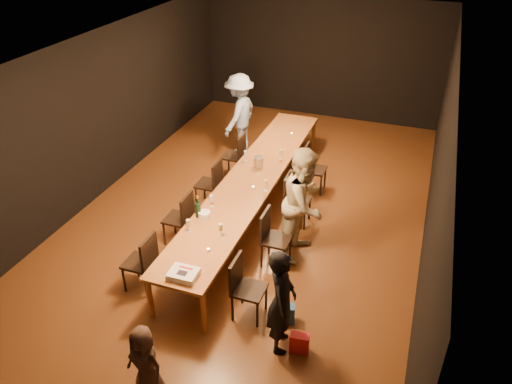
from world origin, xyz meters
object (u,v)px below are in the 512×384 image
(chair_right_2, at_px, (298,200))
(plate_stack, at_px, (204,215))
(chair_right_0, at_px, (249,289))
(birthday_cake, at_px, (184,274))
(chair_left_1, at_px, (178,218))
(chair_right_1, at_px, (277,239))
(woman_birthday, at_px, (282,301))
(table, at_px, (252,180))
(champagne_bottle, at_px, (198,206))
(woman_tan, at_px, (304,203))
(chair_left_3, at_px, (233,155))
(child, at_px, (145,361))
(man_blue, at_px, (239,114))
(chair_right_3, at_px, (315,169))
(chair_left_0, at_px, (139,262))
(ice_bucket, at_px, (259,162))
(chair_left_2, at_px, (208,183))

(chair_right_2, xyz_separation_m, plate_stack, (-1.10, -1.42, 0.34))
(chair_right_0, xyz_separation_m, birthday_cake, (-0.78, -0.36, 0.33))
(chair_right_0, relative_size, chair_right_2, 1.00)
(chair_left_1, bearing_deg, plate_stack, -110.43)
(chair_right_1, relative_size, woman_birthday, 0.62)
(table, height_order, champagne_bottle, champagne_bottle)
(chair_right_1, height_order, woman_tan, woman_tan)
(chair_left_1, relative_size, chair_left_3, 1.00)
(birthday_cake, bearing_deg, child, -86.53)
(woman_tan, xyz_separation_m, birthday_cake, (-1.08, -2.00, -0.13))
(woman_tan, distance_m, child, 3.37)
(chair_right_0, xyz_separation_m, man_blue, (-2.00, 4.74, 0.42))
(woman_birthday, relative_size, man_blue, 0.85)
(chair_right_3, bearing_deg, chair_right_2, -0.00)
(chair_left_0, relative_size, woman_tan, 0.50)
(chair_right_1, height_order, man_blue, man_blue)
(man_blue, relative_size, plate_stack, 9.32)
(chair_right_3, bearing_deg, chair_right_0, -0.00)
(plate_stack, bearing_deg, ice_bucket, 83.02)
(table, height_order, chair_right_1, chair_right_1)
(table, distance_m, chair_right_2, 0.88)
(chair_left_2, bearing_deg, chair_right_0, -144.69)
(birthday_cake, distance_m, champagne_bottle, 1.41)
(table, height_order, birthday_cake, birthday_cake)
(chair_left_2, relative_size, woman_tan, 0.50)
(chair_right_2, xyz_separation_m, woman_birthday, (0.56, -2.76, 0.28))
(woman_birthday, bearing_deg, chair_right_1, 4.86)
(chair_left_0, relative_size, plate_stack, 4.90)
(champagne_bottle, bearing_deg, ice_bucket, 79.87)
(chair_right_0, distance_m, woman_tan, 1.73)
(chair_left_2, relative_size, child, 0.93)
(chair_right_3, bearing_deg, champagne_bottle, -24.62)
(chair_left_2, bearing_deg, woman_tan, -110.85)
(table, relative_size, ice_bucket, 30.60)
(table, height_order, woman_tan, woman_tan)
(chair_left_2, distance_m, child, 4.09)
(chair_right_2, height_order, birthday_cake, chair_right_2)
(birthday_cake, bearing_deg, chair_right_3, 77.54)
(child, height_order, champagne_bottle, champagne_bottle)
(chair_right_2, height_order, woman_birthday, woman_birthday)
(chair_left_2, xyz_separation_m, child, (1.02, -3.96, 0.03))
(chair_right_0, bearing_deg, man_blue, -157.13)
(chair_left_1, relative_size, man_blue, 0.53)
(birthday_cake, bearing_deg, plate_stack, 102.16)
(chair_right_2, bearing_deg, woman_birthday, 11.47)
(chair_right_3, relative_size, chair_left_0, 1.00)
(chair_right_2, distance_m, child, 4.01)
(birthday_cake, bearing_deg, chair_right_2, 72.92)
(chair_left_3, xyz_separation_m, ice_bucket, (0.83, -0.78, 0.38))
(plate_stack, bearing_deg, man_blue, 103.47)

